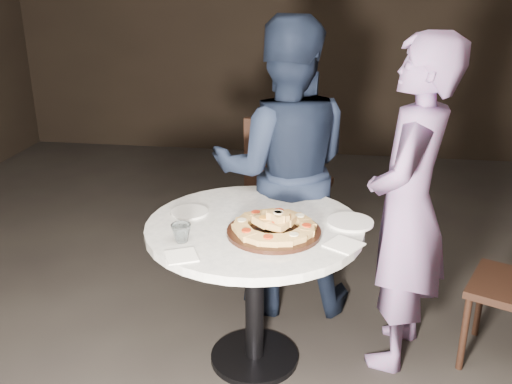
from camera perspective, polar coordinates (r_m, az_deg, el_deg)
floor at (r=2.80m, az=1.28°, el=-17.43°), size 7.00×7.00×0.00m
table at (r=2.56m, az=-0.16°, el=-5.91°), size 1.16×1.16×0.72m
serving_board at (r=2.41m, az=1.80°, el=-3.99°), size 0.50×0.50×0.02m
focaccia_pile at (r=2.39m, az=1.89°, el=-3.24°), size 0.36×0.35×0.09m
plate_left at (r=2.62m, az=-6.66°, el=-2.01°), size 0.19×0.19×0.01m
plate_right at (r=2.54m, az=9.40°, el=-2.98°), size 0.27×0.27×0.01m
water_glass at (r=2.34m, az=-7.49°, el=-4.08°), size 0.09×0.09×0.08m
napkin_near at (r=2.24m, az=-7.47°, el=-6.38°), size 0.16×0.16×0.01m
napkin_far at (r=2.33m, az=8.78°, el=-5.25°), size 0.18×0.18×0.01m
chair_far at (r=3.45m, az=3.17°, el=0.99°), size 0.52×0.54×0.98m
diner_navy at (r=2.98m, az=2.79°, el=2.22°), size 0.83×0.68×1.57m
diner_teal at (r=2.62m, az=14.95°, el=-1.58°), size 0.52×0.64×1.54m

